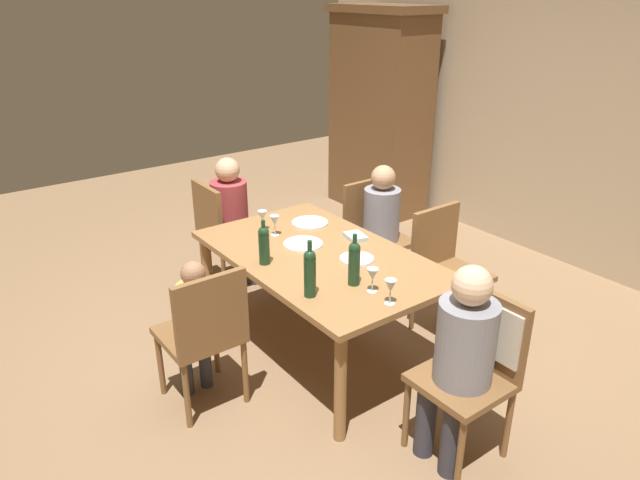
{
  "coord_description": "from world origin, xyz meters",
  "views": [
    {
      "loc": [
        2.82,
        -2.09,
        2.37
      ],
      "look_at": [
        0.0,
        0.0,
        0.84
      ],
      "focal_mm": 33.02,
      "sensor_mm": 36.0,
      "label": 1
    }
  ],
  "objects_px": {
    "chair_far_right": "(445,262)",
    "person_woman_host": "(233,212)",
    "chair_right_end": "(479,352)",
    "person_man_guest": "(461,352)",
    "wine_bottle_tall_green": "(310,272)",
    "wine_bottle_dark_red": "(354,262)",
    "dinner_plate_host": "(310,223)",
    "dinner_plate_guest_right": "(357,259)",
    "chair_far_left": "(374,229)",
    "chair_left_end": "(222,228)",
    "dining_table": "(320,265)",
    "wine_glass_near_left": "(373,275)",
    "wine_bottle_short_olive": "(264,244)",
    "wine_glass_near_right": "(275,221)",
    "wine_glass_far": "(262,216)",
    "person_man_bearded": "(384,222)",
    "wine_glass_centre": "(391,287)",
    "armoire_cabinet": "(380,111)",
    "chair_near": "(205,330)",
    "dinner_plate_guest_left": "(303,244)",
    "person_child_small": "(196,318)"
  },
  "relations": [
    {
      "from": "chair_far_left",
      "to": "person_woman_host",
      "type": "relative_size",
      "value": 0.83
    },
    {
      "from": "person_man_bearded",
      "to": "armoire_cabinet",
      "type": "bearing_deg",
      "value": -130.64
    },
    {
      "from": "chair_far_left",
      "to": "wine_glass_near_right",
      "type": "relative_size",
      "value": 6.17
    },
    {
      "from": "person_child_small",
      "to": "wine_glass_near_left",
      "type": "relative_size",
      "value": 6.28
    },
    {
      "from": "person_man_guest",
      "to": "dinner_plate_host",
      "type": "relative_size",
      "value": 4.16
    },
    {
      "from": "chair_right_end",
      "to": "wine_bottle_dark_red",
      "type": "relative_size",
      "value": 2.87
    },
    {
      "from": "person_woman_host",
      "to": "wine_bottle_dark_red",
      "type": "relative_size",
      "value": 3.47
    },
    {
      "from": "wine_bottle_tall_green",
      "to": "wine_glass_far",
      "type": "bearing_deg",
      "value": 163.48
    },
    {
      "from": "wine_bottle_dark_red",
      "to": "person_man_guest",
      "type": "bearing_deg",
      "value": 4.85
    },
    {
      "from": "chair_left_end",
      "to": "wine_bottle_tall_green",
      "type": "xyz_separation_m",
      "value": [
        1.65,
        -0.29,
        0.36
      ]
    },
    {
      "from": "chair_right_end",
      "to": "person_woman_host",
      "type": "distance_m",
      "value": 2.47
    },
    {
      "from": "person_woman_host",
      "to": "wine_glass_near_right",
      "type": "xyz_separation_m",
      "value": [
        0.8,
        -0.09,
        0.2
      ]
    },
    {
      "from": "wine_glass_near_right",
      "to": "chair_far_right",
      "type": "bearing_deg",
      "value": 52.61
    },
    {
      "from": "dinner_plate_host",
      "to": "person_man_bearded",
      "type": "bearing_deg",
      "value": 79.74
    },
    {
      "from": "wine_glass_near_right",
      "to": "dinner_plate_guest_left",
      "type": "relative_size",
      "value": 0.56
    },
    {
      "from": "chair_near",
      "to": "person_man_guest",
      "type": "xyz_separation_m",
      "value": [
        1.15,
        0.87,
        0.12
      ]
    },
    {
      "from": "wine_glass_far",
      "to": "person_man_guest",
      "type": "bearing_deg",
      "value": 1.98
    },
    {
      "from": "chair_far_left",
      "to": "wine_bottle_dark_red",
      "type": "xyz_separation_m",
      "value": [
        0.93,
        -0.99,
        0.35
      ]
    },
    {
      "from": "person_woman_host",
      "to": "dinner_plate_host",
      "type": "relative_size",
      "value": 4.09
    },
    {
      "from": "person_child_small",
      "to": "wine_glass_near_right",
      "type": "distance_m",
      "value": 0.97
    },
    {
      "from": "dinner_plate_host",
      "to": "dinner_plate_guest_left",
      "type": "xyz_separation_m",
      "value": [
        0.29,
        -0.26,
        0.0
      ]
    },
    {
      "from": "wine_bottle_tall_green",
      "to": "dinner_plate_host",
      "type": "height_order",
      "value": "wine_bottle_tall_green"
    },
    {
      "from": "wine_bottle_dark_red",
      "to": "dinner_plate_host",
      "type": "height_order",
      "value": "wine_bottle_dark_red"
    },
    {
      "from": "wine_bottle_tall_green",
      "to": "armoire_cabinet",
      "type": "bearing_deg",
      "value": 131.89
    },
    {
      "from": "person_man_guest",
      "to": "wine_glass_near_right",
      "type": "xyz_separation_m",
      "value": [
        -1.68,
        -0.04,
        0.19
      ]
    },
    {
      "from": "chair_far_right",
      "to": "wine_bottle_short_olive",
      "type": "bearing_deg",
      "value": -17.29
    },
    {
      "from": "chair_far_left",
      "to": "person_woman_host",
      "type": "height_order",
      "value": "person_woman_host"
    },
    {
      "from": "chair_far_right",
      "to": "dinner_plate_guest_right",
      "type": "xyz_separation_m",
      "value": [
        -0.09,
        -0.76,
        0.21
      ]
    },
    {
      "from": "person_man_guest",
      "to": "wine_glass_far",
      "type": "relative_size",
      "value": 7.59
    },
    {
      "from": "wine_bottle_tall_green",
      "to": "wine_bottle_dark_red",
      "type": "bearing_deg",
      "value": 82.38
    },
    {
      "from": "person_child_small",
      "to": "wine_bottle_tall_green",
      "type": "xyz_separation_m",
      "value": [
        0.44,
        0.51,
        0.33
      ]
    },
    {
      "from": "chair_far_right",
      "to": "wine_glass_near_left",
      "type": "bearing_deg",
      "value": 17.13
    },
    {
      "from": "wine_bottle_short_olive",
      "to": "dinner_plate_host",
      "type": "xyz_separation_m",
      "value": [
        -0.38,
        0.63,
        -0.13
      ]
    },
    {
      "from": "chair_far_left",
      "to": "wine_glass_near_left",
      "type": "height_order",
      "value": "chair_far_left"
    },
    {
      "from": "chair_left_end",
      "to": "dinner_plate_guest_left",
      "type": "xyz_separation_m",
      "value": [
        1.05,
        0.08,
        0.21
      ]
    },
    {
      "from": "chair_far_right",
      "to": "person_woman_host",
      "type": "height_order",
      "value": "person_woman_host"
    },
    {
      "from": "wine_glass_centre",
      "to": "person_man_bearded",
      "type": "bearing_deg",
      "value": 138.87
    },
    {
      "from": "wine_glass_near_left",
      "to": "wine_bottle_dark_red",
      "type": "bearing_deg",
      "value": -170.19
    },
    {
      "from": "dinner_plate_guest_right",
      "to": "wine_bottle_tall_green",
      "type": "bearing_deg",
      "value": -68.33
    },
    {
      "from": "chair_far_left",
      "to": "wine_bottle_dark_red",
      "type": "relative_size",
      "value": 2.87
    },
    {
      "from": "chair_right_end",
      "to": "person_man_guest",
      "type": "distance_m",
      "value": 0.16
    },
    {
      "from": "chair_left_end",
      "to": "wine_glass_near_left",
      "type": "xyz_separation_m",
      "value": [
        1.83,
        0.02,
        0.31
      ]
    },
    {
      "from": "chair_near",
      "to": "wine_glass_near_left",
      "type": "xyz_separation_m",
      "value": [
        0.51,
        0.83,
        0.31
      ]
    },
    {
      "from": "person_man_bearded",
      "to": "wine_glass_far",
      "type": "distance_m",
      "value": 1.03
    },
    {
      "from": "wine_bottle_tall_green",
      "to": "wine_bottle_short_olive",
      "type": "xyz_separation_m",
      "value": [
        -0.51,
        0.02,
        -0.02
      ]
    },
    {
      "from": "dining_table",
      "to": "chair_right_end",
      "type": "xyz_separation_m",
      "value": [
        1.24,
        0.12,
        -0.06
      ]
    },
    {
      "from": "chair_near",
      "to": "dinner_plate_host",
      "type": "height_order",
      "value": "chair_near"
    },
    {
      "from": "chair_far_left",
      "to": "wine_glass_far",
      "type": "xyz_separation_m",
      "value": [
        -0.1,
        -0.98,
        0.31
      ]
    },
    {
      "from": "person_man_bearded",
      "to": "dinner_plate_guest_left",
      "type": "distance_m",
      "value": 0.92
    },
    {
      "from": "wine_bottle_short_olive",
      "to": "wine_glass_centre",
      "type": "height_order",
      "value": "wine_bottle_short_olive"
    }
  ]
}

